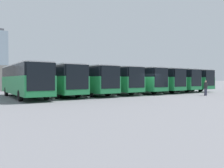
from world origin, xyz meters
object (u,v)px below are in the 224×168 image
(bus_1, at_px, (163,79))
(bus_2, at_px, (147,79))
(bus_4, at_px, (107,79))
(bus_7, at_px, (24,79))
(bus_0, at_px, (177,79))
(bus_3, at_px, (129,79))
(pedestrian, at_px, (206,88))
(bus_6, at_px, (55,79))
(bus_5, at_px, (83,79))

(bus_1, distance_m, bus_2, 3.49)
(bus_4, xyz_separation_m, bus_7, (10.46, 0.32, 0.00))
(bus_0, distance_m, bus_3, 10.46)
(pedestrian, bearing_deg, bus_7, -25.73)
(bus_3, bearing_deg, bus_6, -1.27)
(bus_4, xyz_separation_m, pedestrian, (-7.11, 9.66, -0.94))
(bus_5, xyz_separation_m, bus_7, (6.97, 0.31, 0.00))
(bus_3, xyz_separation_m, bus_4, (3.49, -0.41, 0.00))
(bus_0, height_order, bus_6, same)
(bus_0, height_order, bus_4, same)
(bus_6, bearing_deg, bus_1, 179.99)
(bus_2, distance_m, bus_4, 6.99)
(bus_0, xyz_separation_m, bus_2, (6.97, 0.02, 0.00))
(bus_3, distance_m, bus_5, 6.98)
(bus_2, bearing_deg, bus_3, 1.16)
(bus_1, height_order, bus_4, same)
(bus_1, distance_m, bus_3, 6.97)
(bus_3, height_order, bus_7, same)
(bus_0, relative_size, bus_2, 1.00)
(bus_3, height_order, bus_6, same)
(bus_1, bearing_deg, bus_6, -0.01)
(bus_0, distance_m, bus_5, 17.44)
(bus_3, xyz_separation_m, bus_6, (10.46, -0.69, 0.00))
(bus_6, bearing_deg, bus_2, 179.34)
(bus_0, bearing_deg, bus_5, 1.02)
(bus_1, bearing_deg, bus_7, 2.08)
(bus_6, xyz_separation_m, bus_7, (3.49, 0.61, 0.00))
(bus_0, bearing_deg, bus_4, 0.59)
(bus_5, distance_m, bus_7, 6.98)
(bus_6, distance_m, bus_7, 3.54)
(bus_3, relative_size, bus_6, 1.00)
(bus_2, xyz_separation_m, bus_4, (6.97, -0.49, 0.00))
(bus_3, relative_size, bus_7, 1.00)
(bus_0, bearing_deg, bus_6, 0.45)
(bus_2, distance_m, bus_7, 17.43)
(bus_7, bearing_deg, bus_3, -177.82)
(bus_2, xyz_separation_m, pedestrian, (-0.13, 9.17, -0.94))
(bus_7, relative_size, pedestrian, 7.19)
(bus_3, bearing_deg, bus_2, -178.84)
(bus_4, xyz_separation_m, bus_6, (6.97, -0.29, 0.00))
(bus_4, height_order, pedestrian, bus_4)
(bus_3, bearing_deg, pedestrian, 113.90)
(bus_7, bearing_deg, bus_5, -174.94)
(bus_0, xyz_separation_m, pedestrian, (6.84, 9.19, -0.94))
(bus_3, height_order, pedestrian, bus_3)
(bus_2, relative_size, pedestrian, 7.19)
(bus_6, bearing_deg, bus_4, -179.81)
(bus_4, relative_size, pedestrian, 7.19)
(bus_0, distance_m, bus_1, 3.49)
(bus_3, height_order, bus_4, same)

